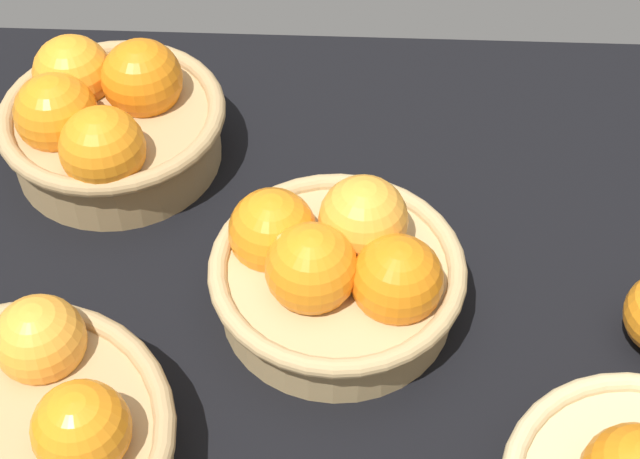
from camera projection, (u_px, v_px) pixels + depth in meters
market_tray at (337, 302)px, 83.20cm from camera, size 84.00×72.00×3.00cm
basket_far_right at (2, 446)px, 67.29cm from camera, size 24.24×24.24×10.79cm
basket_center at (338, 269)px, 77.91cm from camera, size 21.07×21.07×10.95cm
basket_near_right at (107, 120)px, 89.52cm from camera, size 21.30×21.30×11.40cm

